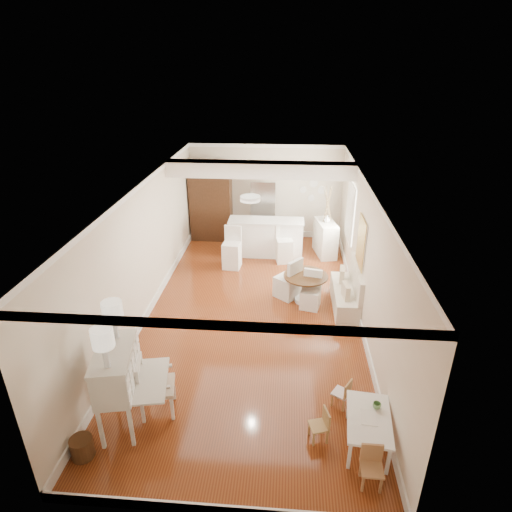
# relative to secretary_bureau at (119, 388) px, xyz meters

# --- Properties ---
(room) EXTENTS (9.00, 9.04, 2.82)m
(room) POSITION_rel_secretary_bureau_xyz_m (1.74, 3.46, 1.32)
(room) COLOR brown
(room) RESTS_ON ground
(secretary_bureau) EXTENTS (1.21, 1.23, 1.32)m
(secretary_bureau) POSITION_rel_secretary_bureau_xyz_m (0.00, 0.00, 0.00)
(secretary_bureau) COLOR beige
(secretary_bureau) RESTS_ON ground
(gustavian_armchair) EXTENTS (0.67, 0.67, 0.98)m
(gustavian_armchair) POSITION_rel_secretary_bureau_xyz_m (0.47, 0.27, -0.17)
(gustavian_armchair) COLOR white
(gustavian_armchair) RESTS_ON ground
(wicker_basket) EXTENTS (0.35, 0.35, 0.31)m
(wicker_basket) POSITION_rel_secretary_bureau_xyz_m (-0.34, -0.65, -0.50)
(wicker_basket) COLOR #4A2C17
(wicker_basket) RESTS_ON ground
(kids_table) EXTENTS (0.70, 1.06, 0.50)m
(kids_table) POSITION_rel_secretary_bureau_xyz_m (3.60, -0.13, -0.41)
(kids_table) COLOR white
(kids_table) RESTS_ON ground
(kids_chair_a) EXTENTS (0.32, 0.32, 0.53)m
(kids_chair_a) POSITION_rel_secretary_bureau_xyz_m (2.92, -0.11, -0.39)
(kids_chair_a) COLOR #AB854D
(kids_chair_a) RESTS_ON ground
(kids_chair_b) EXTENTS (0.34, 0.34, 0.51)m
(kids_chair_b) POSITION_rel_secretary_bureau_xyz_m (3.31, 0.60, -0.40)
(kids_chair_b) COLOR tan
(kids_chair_b) RESTS_ON ground
(kids_chair_c) EXTENTS (0.29, 0.29, 0.59)m
(kids_chair_c) POSITION_rel_secretary_bureau_xyz_m (3.55, -0.78, -0.36)
(kids_chair_c) COLOR #A9764C
(kids_chair_c) RESTS_ON ground
(banquette) EXTENTS (0.52, 1.60, 0.98)m
(banquette) POSITION_rel_secretary_bureau_xyz_m (3.69, 3.64, -0.17)
(banquette) COLOR silver
(banquette) RESTS_ON ground
(dining_table) EXTENTS (1.26, 1.26, 0.67)m
(dining_table) POSITION_rel_secretary_bureau_xyz_m (2.82, 3.77, -0.32)
(dining_table) COLOR #4D3018
(dining_table) RESTS_ON ground
(slip_chair_near) EXTENTS (0.49, 0.50, 0.85)m
(slip_chair_near) POSITION_rel_secretary_bureau_xyz_m (2.93, 3.53, -0.23)
(slip_chair_near) COLOR white
(slip_chair_near) RESTS_ON ground
(slip_chair_far) EXTENTS (0.67, 0.67, 0.98)m
(slip_chair_far) POSITION_rel_secretary_bureau_xyz_m (2.42, 3.97, -0.17)
(slip_chair_far) COLOR silver
(slip_chair_far) RESTS_ON ground
(breakfast_counter) EXTENTS (2.05, 0.65, 1.03)m
(breakfast_counter) POSITION_rel_secretary_bureau_xyz_m (1.80, 6.24, -0.14)
(breakfast_counter) COLOR white
(breakfast_counter) RESTS_ON ground
(bar_stool_left) EXTENTS (0.48, 0.48, 1.10)m
(bar_stool_left) POSITION_rel_secretary_bureau_xyz_m (0.96, 5.36, -0.11)
(bar_stool_left) COLOR white
(bar_stool_left) RESTS_ON ground
(bar_stool_right) EXTENTS (0.48, 0.48, 1.03)m
(bar_stool_right) POSITION_rel_secretary_bureau_xyz_m (2.31, 5.82, -0.14)
(bar_stool_right) COLOR white
(bar_stool_right) RESTS_ON ground
(pantry_cabinet) EXTENTS (1.20, 0.60, 2.30)m
(pantry_cabinet) POSITION_rel_secretary_bureau_xyz_m (0.10, 7.32, 0.49)
(pantry_cabinet) COLOR #381E11
(pantry_cabinet) RESTS_ON ground
(fridge) EXTENTS (0.75, 0.65, 1.80)m
(fridge) POSITION_rel_secretary_bureau_xyz_m (2.00, 7.29, 0.24)
(fridge) COLOR silver
(fridge) RESTS_ON ground
(sideboard) EXTENTS (0.64, 1.07, 0.96)m
(sideboard) POSITION_rel_secretary_bureau_xyz_m (3.44, 6.40, -0.18)
(sideboard) COLOR silver
(sideboard) RESTS_ON ground
(pencil_cup) EXTENTS (0.14, 0.14, 0.09)m
(pencil_cup) POSITION_rel_secretary_bureau_xyz_m (3.73, 0.05, -0.11)
(pencil_cup) COLOR #629859
(pencil_cup) RESTS_ON kids_table
(branch_vase) EXTENTS (0.19, 0.19, 0.18)m
(branch_vase) POSITION_rel_secretary_bureau_xyz_m (3.45, 6.40, 0.39)
(branch_vase) COLOR white
(branch_vase) RESTS_ON sideboard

